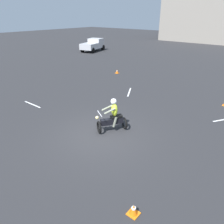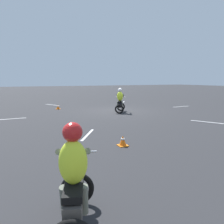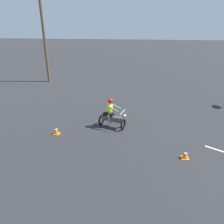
{
  "view_description": "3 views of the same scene",
  "coord_description": "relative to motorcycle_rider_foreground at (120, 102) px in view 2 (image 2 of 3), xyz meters",
  "views": [
    {
      "loc": [
        6.08,
        -6.49,
        5.26
      ],
      "look_at": [
        0.11,
        0.66,
        1.0
      ],
      "focal_mm": 35.0,
      "sensor_mm": 36.0,
      "label": 1
    },
    {
      "loc": [
        6.81,
        13.92,
        2.24
      ],
      "look_at": [
        3.08,
        5.8,
        0.9
      ],
      "focal_mm": 35.0,
      "sensor_mm": 36.0,
      "label": 2
    },
    {
      "loc": [
        -4.55,
        9.85,
        5.49
      ],
      "look_at": [
        6.06,
        10.95,
        0.9
      ],
      "focal_mm": 35.0,
      "sensor_mm": 36.0,
      "label": 3
    }
  ],
  "objects": [
    {
      "name": "traffic_cone_mid_center",
      "position": [
        3.36,
        6.87,
        -0.55
      ],
      "size": [
        0.32,
        0.32,
        0.36
      ],
      "color": "orange",
      "rests_on": "ground"
    },
    {
      "name": "motorcycle_rider_foreground",
      "position": [
        0.0,
        0.0,
        0.0
      ],
      "size": [
        1.24,
        1.51,
        1.66
      ],
      "rotation": [
        0.0,
        0.0,
        2.6
      ],
      "color": "black",
      "rests_on": "ground"
    },
    {
      "name": "lane_stripe_nw",
      "position": [
        -2.68,
        5.11,
        -0.72
      ],
      "size": [
        1.0,
        1.67,
        0.01
      ],
      "primitive_type": "cube",
      "rotation": [
        0.0,
        0.0,
        3.65
      ],
      "color": "silver",
      "rests_on": "ground"
    },
    {
      "name": "lane_stripe_ne",
      "position": [
        3.97,
        4.94,
        -0.72
      ],
      "size": [
        1.08,
        1.63,
        0.01
      ],
      "primitive_type": "cube",
      "rotation": [
        0.0,
        0.0,
        2.58
      ],
      "color": "silver",
      "rests_on": "ground"
    },
    {
      "name": "lane_stripe_sw",
      "position": [
        -3.29,
        -5.83,
        -0.72
      ],
      "size": [
        1.22,
        1.64,
        0.01
      ],
      "primitive_type": "cube",
      "rotation": [
        0.0,
        0.0,
        5.66
      ],
      "color": "silver",
      "rests_on": "ground"
    },
    {
      "name": "ground_plane",
      "position": [
        -0.13,
        -0.69,
        -0.73
      ],
      "size": [
        120.0,
        120.0,
        0.0
      ],
      "primitive_type": "plane",
      "color": "#28282B"
    },
    {
      "name": "lane_stripe_se",
      "position": [
        3.49,
        -6.33,
        -0.72
      ],
      "size": [
        0.96,
        1.73,
        0.01
      ],
      "primitive_type": "cube",
      "rotation": [
        0.0,
        0.0,
        6.76
      ],
      "color": "silver",
      "rests_on": "ground"
    },
    {
      "name": "traffic_cone_near_left",
      "position": [
        3.56,
        -3.36,
        -0.56
      ],
      "size": [
        0.32,
        0.32,
        0.34
      ],
      "color": "orange",
      "rests_on": "ground"
    },
    {
      "name": "lane_stripe_e",
      "position": [
        7.0,
        -0.32,
        -0.72
      ],
      "size": [
        1.98,
        0.17,
        0.01
      ],
      "primitive_type": "cube",
      "rotation": [
        0.0,
        0.0,
        1.61
      ],
      "color": "silver",
      "rests_on": "ground"
    },
    {
      "name": "motorcycle_rider_background",
      "position": [
        5.94,
        10.3,
        0.0
      ],
      "size": [
        1.04,
        1.55,
        1.66
      ],
      "rotation": [
        0.0,
        0.0,
        2.81
      ],
      "color": "black",
      "rests_on": "ground"
    },
    {
      "name": "lane_stripe_w",
      "position": [
        -6.0,
        -0.68,
        -0.72
      ],
      "size": [
        1.66,
        0.13,
        0.01
      ],
      "primitive_type": "cube",
      "rotation": [
        0.0,
        0.0,
        4.73
      ],
      "color": "silver",
      "rests_on": "ground"
    }
  ]
}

